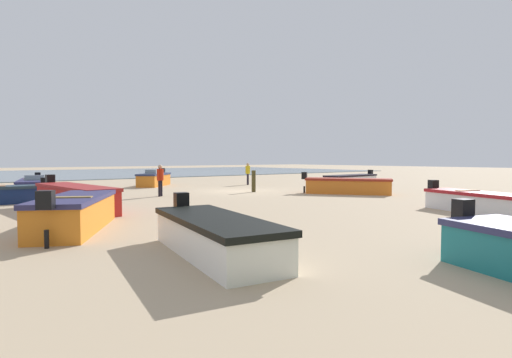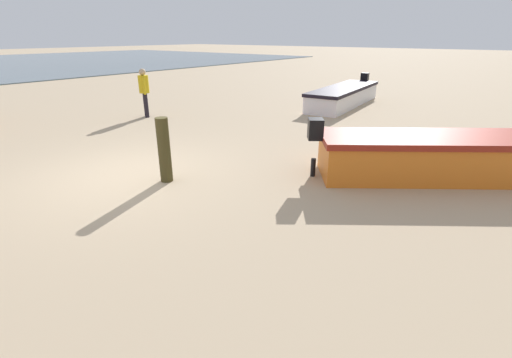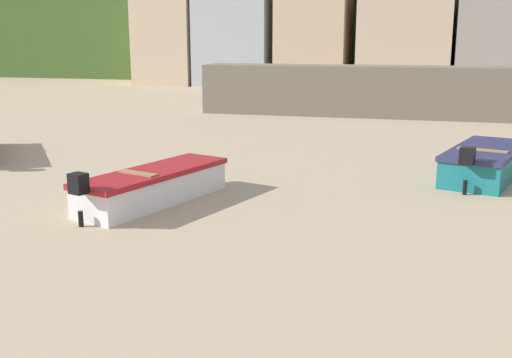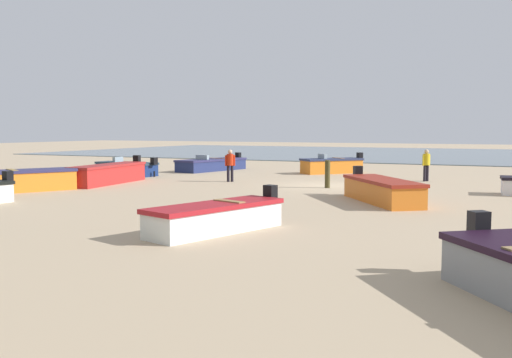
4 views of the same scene
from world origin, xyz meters
name	(u,v)px [view 3 (image 3 of 4)]	position (x,y,z in m)	size (l,w,h in m)	color
harbor_pier	(384,91)	(2.84, 30.00, 1.16)	(17.16, 2.40, 2.33)	#716756
townhouse_far_left	(172,19)	(-14.69, 46.81, 5.06)	(4.62, 5.63, 10.11)	beige
townhouse_left	(237,29)	(-9.31, 46.67, 4.26)	(5.58, 5.35, 8.52)	#AEB6C1
townhouse_centre	(314,29)	(-3.36, 46.85, 4.19)	(5.03, 5.70, 8.37)	#D1B48C
townhouse_centre_right	(405,32)	(3.15, 47.24, 3.97)	(6.33, 6.48, 7.93)	beige
townhouse_far_right	(494,42)	(9.28, 47.32, 3.29)	(5.37, 6.63, 6.58)	#9C948B
boat_teal_1	(485,163)	(6.24, 17.38, 0.41)	(2.62, 4.26, 1.13)	#186D74
boat_white_5	(153,186)	(-1.16, 12.85, 0.39)	(2.36, 4.32, 1.07)	silver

